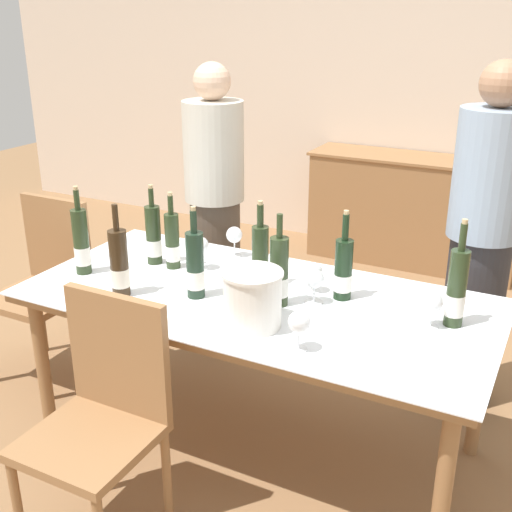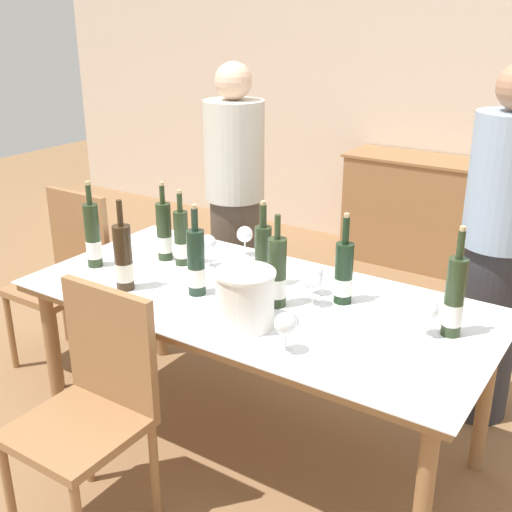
# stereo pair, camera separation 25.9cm
# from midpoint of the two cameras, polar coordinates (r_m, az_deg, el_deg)

# --- Properties ---
(ground_plane) EXTENTS (12.00, 12.00, 0.00)m
(ground_plane) POSITION_cam_midpoint_polar(r_m,az_deg,el_deg) (3.04, -2.54, -16.18)
(ground_plane) COLOR olive
(back_wall) EXTENTS (8.00, 0.10, 2.80)m
(back_wall) POSITION_cam_midpoint_polar(r_m,az_deg,el_deg) (5.05, 13.67, 15.65)
(back_wall) COLOR beige
(back_wall) RESTS_ON ground_plane
(sideboard_cabinet) EXTENTS (1.58, 0.46, 0.82)m
(sideboard_cabinet) POSITION_cam_midpoint_polar(r_m,az_deg,el_deg) (4.95, 12.39, 3.93)
(sideboard_cabinet) COLOR #996B42
(sideboard_cabinet) RESTS_ON ground_plane
(dining_table) EXTENTS (1.95, 0.93, 0.73)m
(dining_table) POSITION_cam_midpoint_polar(r_m,az_deg,el_deg) (2.69, -2.77, -4.91)
(dining_table) COLOR #996B42
(dining_table) RESTS_ON ground_plane
(ice_bucket) EXTENTS (0.23, 0.23, 0.22)m
(ice_bucket) POSITION_cam_midpoint_polar(r_m,az_deg,el_deg) (2.38, -3.44, -3.77)
(ice_bucket) COLOR white
(ice_bucket) RESTS_ON dining_table
(wine_bottle_0) EXTENTS (0.07, 0.07, 0.38)m
(wine_bottle_0) POSITION_cam_midpoint_polar(r_m,az_deg,el_deg) (2.71, -2.35, -0.18)
(wine_bottle_0) COLOR #28381E
(wine_bottle_0) RESTS_ON dining_table
(wine_bottle_1) EXTENTS (0.07, 0.07, 0.36)m
(wine_bottle_1) POSITION_cam_midpoint_polar(r_m,az_deg,el_deg) (2.95, -9.95, 1.17)
(wine_bottle_1) COLOR #28381E
(wine_bottle_1) RESTS_ON dining_table
(wine_bottle_2) EXTENTS (0.08, 0.08, 0.39)m
(wine_bottle_2) POSITION_cam_midpoint_polar(r_m,az_deg,el_deg) (2.71, -14.75, -0.82)
(wine_bottle_2) COLOR #332314
(wine_bottle_2) RESTS_ON dining_table
(wine_bottle_3) EXTENTS (0.07, 0.07, 0.38)m
(wine_bottle_3) POSITION_cam_midpoint_polar(r_m,az_deg,el_deg) (2.60, 4.97, -1.33)
(wine_bottle_3) COLOR black
(wine_bottle_3) RESTS_ON dining_table
(wine_bottle_4) EXTENTS (0.07, 0.07, 0.40)m
(wine_bottle_4) POSITION_cam_midpoint_polar(r_m,az_deg,el_deg) (2.98, -17.69, 1.03)
(wine_bottle_4) COLOR #28381E
(wine_bottle_4) RESTS_ON dining_table
(wine_bottle_5) EXTENTS (0.07, 0.07, 0.38)m
(wine_bottle_5) POSITION_cam_midpoint_polar(r_m,az_deg,el_deg) (3.02, -11.54, 1.67)
(wine_bottle_5) COLOR #28381E
(wine_bottle_5) RESTS_ON dining_table
(wine_bottle_6) EXTENTS (0.07, 0.07, 0.39)m
(wine_bottle_6) POSITION_cam_midpoint_polar(r_m,az_deg,el_deg) (2.63, -8.24, -0.98)
(wine_bottle_6) COLOR #1E3323
(wine_bottle_6) RESTS_ON dining_table
(wine_bottle_7) EXTENTS (0.07, 0.07, 0.42)m
(wine_bottle_7) POSITION_cam_midpoint_polar(r_m,az_deg,el_deg) (2.45, 14.54, -3.01)
(wine_bottle_7) COLOR #28381E
(wine_bottle_7) RESTS_ON dining_table
(wine_bottle_8) EXTENTS (0.08, 0.08, 0.38)m
(wine_bottle_8) POSITION_cam_midpoint_polar(r_m,az_deg,el_deg) (2.54, -0.86, -1.64)
(wine_bottle_8) COLOR #28381E
(wine_bottle_8) RESTS_ON dining_table
(wine_glass_0) EXTENTS (0.08, 0.08, 0.15)m
(wine_glass_0) POSITION_cam_midpoint_polar(r_m,az_deg,el_deg) (3.05, -4.37, 1.76)
(wine_glass_0) COLOR white
(wine_glass_0) RESTS_ON dining_table
(wine_glass_1) EXTENTS (0.08, 0.08, 0.16)m
(wine_glass_1) POSITION_cam_midpoint_polar(r_m,az_deg,el_deg) (2.91, -7.54, 0.81)
(wine_glass_1) COLOR white
(wine_glass_1) RESTS_ON dining_table
(wine_glass_2) EXTENTS (0.08, 0.08, 0.15)m
(wine_glass_2) POSITION_cam_midpoint_polar(r_m,az_deg,el_deg) (2.21, 0.53, -6.06)
(wine_glass_2) COLOR white
(wine_glass_2) RESTS_ON dining_table
(wine_glass_3) EXTENTS (0.08, 0.08, 0.14)m
(wine_glass_3) POSITION_cam_midpoint_polar(r_m,az_deg,el_deg) (2.43, 12.50, -4.18)
(wine_glass_3) COLOR white
(wine_glass_3) RESTS_ON dining_table
(wine_glass_4) EXTENTS (0.08, 0.08, 0.14)m
(wine_glass_4) POSITION_cam_midpoint_polar(r_m,az_deg,el_deg) (2.56, 2.36, -2.25)
(wine_glass_4) COLOR white
(wine_glass_4) RESTS_ON dining_table
(wine_glass_5) EXTENTS (0.08, 0.08, 0.13)m
(wine_glass_5) POSITION_cam_midpoint_polar(r_m,az_deg,el_deg) (2.67, 2.35, -1.50)
(wine_glass_5) COLOR white
(wine_glass_5) RESTS_ON dining_table
(chair_near_front) EXTENTS (0.42, 0.42, 0.92)m
(chair_near_front) POSITION_cam_midpoint_polar(r_m,az_deg,el_deg) (2.41, -16.52, -12.86)
(chair_near_front) COLOR #996B42
(chair_near_front) RESTS_ON ground_plane
(chair_left_end) EXTENTS (0.42, 0.42, 0.93)m
(chair_left_end) POSITION_cam_midpoint_polar(r_m,az_deg,el_deg) (3.55, -20.11, -1.75)
(chair_left_end) COLOR #996B42
(chair_left_end) RESTS_ON ground_plane
(person_host) EXTENTS (0.33, 0.33, 1.58)m
(person_host) POSITION_cam_midpoint_polar(r_m,az_deg,el_deg) (3.60, -5.72, 4.17)
(person_host) COLOR #51473D
(person_host) RESTS_ON ground_plane
(person_guest_left) EXTENTS (0.33, 0.33, 1.65)m
(person_guest_left) POSITION_cam_midpoint_polar(r_m,az_deg,el_deg) (3.09, 17.19, 0.99)
(person_guest_left) COLOR #2D2D33
(person_guest_left) RESTS_ON ground_plane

